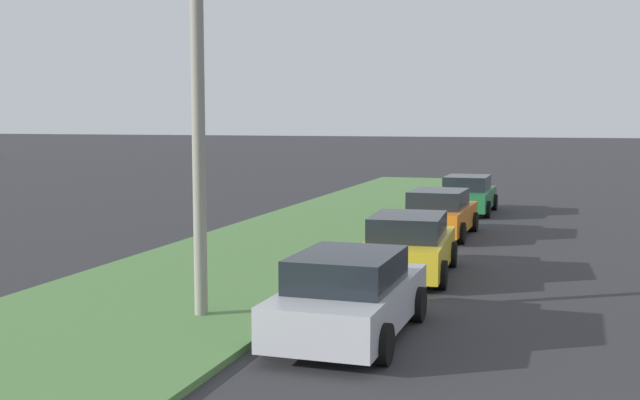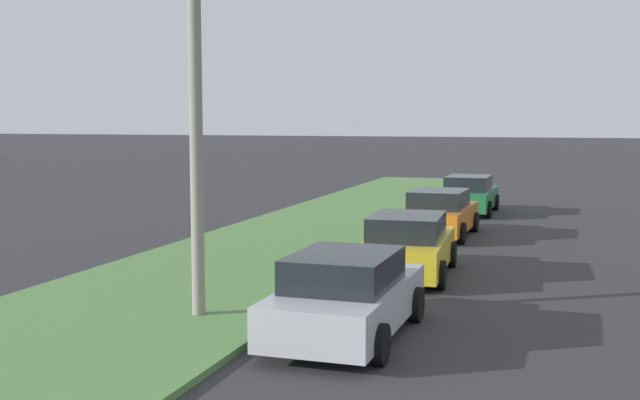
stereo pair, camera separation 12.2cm
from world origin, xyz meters
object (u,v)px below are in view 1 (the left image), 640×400
at_px(parked_car_silver, 350,296).
at_px(parked_car_yellow, 409,246).
at_px(parked_car_green, 468,195).
at_px(streetlight, 217,79).
at_px(parked_car_orange, 439,214).

height_order(parked_car_silver, parked_car_yellow, same).
height_order(parked_car_green, streetlight, streetlight).
xyz_separation_m(parked_car_silver, parked_car_yellow, (5.49, 0.06, 0.00)).
bearing_deg(parked_car_orange, parked_car_silver, -176.87).
bearing_deg(streetlight, parked_car_green, -7.16).
xyz_separation_m(parked_car_yellow, parked_car_orange, (6.52, 0.30, 0.00)).
xyz_separation_m(parked_car_silver, streetlight, (0.31, 2.53, 3.67)).
distance_m(parked_car_silver, parked_car_green, 18.45).
bearing_deg(parked_car_green, parked_car_orange, 179.51).
relative_size(parked_car_orange, parked_car_green, 1.01).
height_order(parked_car_silver, parked_car_orange, same).
height_order(parked_car_yellow, streetlight, streetlight).
bearing_deg(parked_car_orange, parked_car_yellow, -175.94).
bearing_deg(streetlight, parked_car_orange, -10.52).
xyz_separation_m(parked_car_orange, parked_car_green, (6.44, -0.11, 0.00)).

